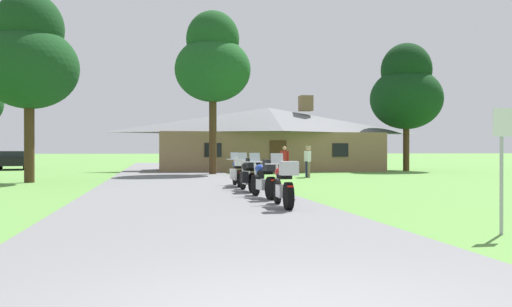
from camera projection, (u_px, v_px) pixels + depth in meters
The scene contains 15 objects.
ground_plane at pixel (178, 183), 23.85m from camera, with size 500.00×500.00×0.00m, color #56893D.
asphalt_driveway at pixel (180, 185), 21.88m from camera, with size 6.40×80.00×0.06m, color slate.
motorcycle_red_nearest_to_camera at pixel (284, 184), 12.89m from camera, with size 0.66×2.08×1.30m.
motorcycle_blue_second_in_row at pixel (264, 179), 15.44m from camera, with size 0.72×2.08×1.30m.
motorcycle_black_third_in_row at pixel (249, 175), 17.96m from camera, with size 0.78×2.08×1.30m.
motorcycle_blue_farthest_in_row at pixel (238, 172), 20.44m from camera, with size 0.72×2.08×1.30m.
stone_lodge at pixel (268, 138), 38.17m from camera, with size 16.21×6.47×5.39m.
bystander_red_shirt_near_lodge at pixel (285, 160), 29.17m from camera, with size 0.42×0.41×1.67m.
bystander_white_shirt_beside_signpost at pixel (308, 160), 28.84m from camera, with size 0.31×0.53×1.69m.
bystander_white_shirt_by_tree at pixel (309, 160), 28.30m from camera, with size 0.32×0.53×1.69m.
metal_signpost_roadside at pixel (502, 155), 9.06m from camera, with size 0.36×0.06×2.14m.
tree_by_lodge_front at pixel (213, 61), 31.50m from camera, with size 4.46×4.46×9.64m.
tree_right_of_lodge at pixel (406, 90), 38.01m from camera, with size 5.09×5.09×9.06m.
tree_left_near at pixel (29, 56), 23.91m from camera, with size 4.33×4.33×8.50m.
parked_black_suv_far_left at pixel (12, 159), 40.30m from camera, with size 2.78×4.89×1.40m.
Camera 1 is at (-0.98, -4.07, 1.42)m, focal length 37.67 mm.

